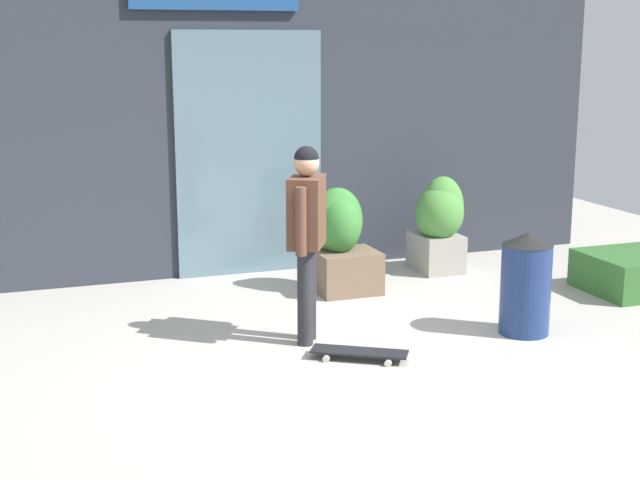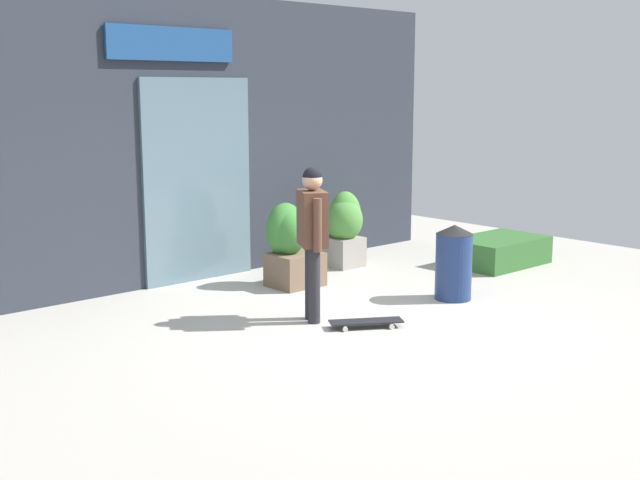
# 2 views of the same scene
# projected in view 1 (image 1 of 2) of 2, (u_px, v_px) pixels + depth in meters

# --- Properties ---
(ground_plane) EXTENTS (12.00, 12.00, 0.00)m
(ground_plane) POSITION_uv_depth(u_px,v_px,m) (373.00, 355.00, 7.33)
(ground_plane) COLOR #B2ADA3
(building_facade) EXTENTS (7.88, 0.31, 3.63)m
(building_facade) POSITION_uv_depth(u_px,v_px,m) (262.00, 105.00, 9.77)
(building_facade) COLOR #2D333D
(building_facade) RESTS_ON ground_plane
(skateboarder) EXTENTS (0.43, 0.53, 1.66)m
(skateboarder) POSITION_uv_depth(u_px,v_px,m) (307.00, 224.00, 7.46)
(skateboarder) COLOR #28282D
(skateboarder) RESTS_ON ground_plane
(skateboard) EXTENTS (0.76, 0.58, 0.08)m
(skateboard) POSITION_uv_depth(u_px,v_px,m) (359.00, 352.00, 7.22)
(skateboard) COLOR black
(skateboard) RESTS_ON ground_plane
(planter_box_left) EXTENTS (0.64, 0.65, 1.05)m
(planter_box_left) POSITION_uv_depth(u_px,v_px,m) (340.00, 238.00, 9.12)
(planter_box_left) COLOR brown
(planter_box_left) RESTS_ON ground_plane
(planter_box_right) EXTENTS (0.56, 0.64, 1.06)m
(planter_box_right) POSITION_uv_depth(u_px,v_px,m) (439.00, 221.00, 9.88)
(planter_box_right) COLOR gray
(planter_box_right) RESTS_ON ground_plane
(trash_bin) EXTENTS (0.44, 0.44, 0.89)m
(trash_bin) POSITION_uv_depth(u_px,v_px,m) (526.00, 283.00, 7.80)
(trash_bin) COLOR navy
(trash_bin) RESTS_ON ground_plane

